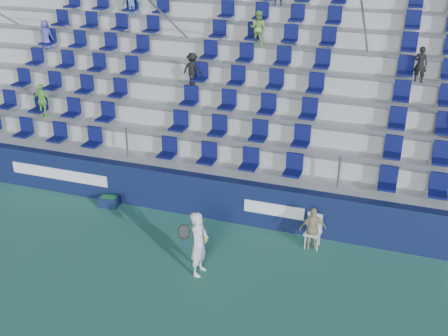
% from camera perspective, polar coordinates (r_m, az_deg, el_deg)
% --- Properties ---
extents(ground, '(70.00, 70.00, 0.00)m').
position_cam_1_polar(ground, '(12.99, -4.99, -11.69)').
color(ground, '#31735A').
rests_on(ground, ground).
extents(sponsor_wall, '(24.00, 0.32, 1.20)m').
position_cam_1_polar(sponsor_wall, '(15.14, -0.27, -3.14)').
color(sponsor_wall, '#10193D').
rests_on(sponsor_wall, ground).
extents(grandstand, '(24.00, 8.17, 6.63)m').
position_cam_1_polar(grandstand, '(19.07, 4.83, 7.83)').
color(grandstand, '#A8A8A3').
rests_on(grandstand, ground).
extents(tennis_player, '(0.69, 0.64, 1.60)m').
position_cam_1_polar(tennis_player, '(12.87, -2.58, -7.67)').
color(tennis_player, silver).
rests_on(tennis_player, ground).
extents(line_judge_chair, '(0.42, 0.44, 0.87)m').
position_cam_1_polar(line_judge_chair, '(14.20, 9.11, -6.03)').
color(line_judge_chair, white).
rests_on(line_judge_chair, ground).
extents(line_judge, '(0.71, 0.47, 1.12)m').
position_cam_1_polar(line_judge, '(14.05, 9.02, -6.08)').
color(line_judge, tan).
rests_on(line_judge, ground).
extents(ball_bin, '(0.58, 0.42, 0.30)m').
position_cam_1_polar(ball_bin, '(16.28, -11.60, -3.29)').
color(ball_bin, '#101A3A').
rests_on(ball_bin, ground).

